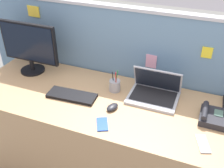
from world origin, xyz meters
TOP-DOWN VIEW (x-y plane):
  - desk at (0.00, 0.00)m, footprint 2.14×0.74m
  - cubicle_divider at (-0.00, 0.41)m, footprint 2.64×0.08m
  - desktop_monitor at (-0.78, 0.18)m, footprint 0.51×0.20m
  - laptop at (0.28, 0.18)m, footprint 0.36×0.28m
  - desk_phone at (0.70, 0.06)m, footprint 0.18×0.20m
  - keyboard_main at (-0.28, -0.05)m, footprint 0.37×0.16m
  - computer_mouse_right_hand at (0.05, -0.07)m, footprint 0.09×0.11m
  - pen_cup at (-0.01, 0.15)m, footprint 0.08×0.08m
  - cell_phone_blue_case at (0.05, -0.25)m, footprint 0.12×0.14m
  - cell_phone_silver_slab at (0.67, -0.19)m, footprint 0.11×0.16m

SIDE VIEW (x-z plane):
  - desk at x=0.00m, z-range 0.00..0.75m
  - cubicle_divider at x=0.00m, z-range 0.00..1.33m
  - cell_phone_blue_case at x=0.05m, z-range 0.75..0.76m
  - cell_phone_silver_slab at x=0.67m, z-range 0.75..0.76m
  - keyboard_main at x=-0.28m, z-range 0.75..0.78m
  - computer_mouse_right_hand at x=0.05m, z-range 0.75..0.79m
  - desk_phone at x=0.70m, z-range 0.74..0.82m
  - laptop at x=0.28m, z-range 0.70..0.90m
  - pen_cup at x=-0.01m, z-range 0.71..0.89m
  - desktop_monitor at x=-0.78m, z-range 0.77..1.20m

